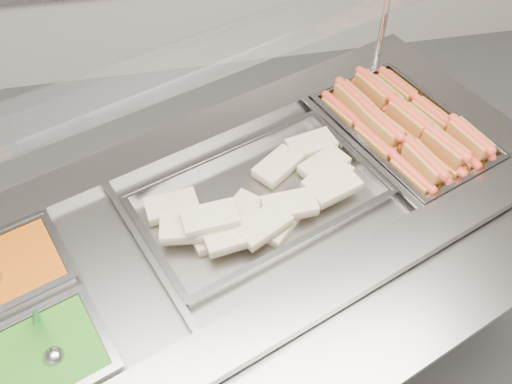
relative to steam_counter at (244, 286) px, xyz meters
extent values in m
cube|color=gray|center=(0.00, 0.00, -0.01)|extent=(2.07, 1.45, 0.93)
cube|color=gray|center=(0.14, -0.35, 0.47)|extent=(1.91, 0.86, 0.03)
cube|color=gray|center=(-0.14, 0.35, 0.47)|extent=(1.91, 0.86, 0.03)
cube|color=gray|center=(0.87, 0.34, 0.47)|extent=(0.35, 0.61, 0.03)
cube|color=black|center=(0.00, 0.00, 0.34)|extent=(1.83, 1.20, 0.02)
cube|color=gray|center=(0.43, 0.17, 0.48)|extent=(0.24, 0.57, 0.01)
cube|color=gray|center=(-0.30, -0.12, 0.48)|extent=(0.24, 0.57, 0.01)
cube|color=gray|center=(0.20, -0.51, 0.43)|extent=(1.88, 0.95, 0.02)
cylinder|color=silver|center=(0.64, 0.63, 0.72)|extent=(0.03, 0.03, 0.47)
cube|color=silver|center=(-0.08, 0.20, 0.89)|extent=(1.75, 0.93, 0.09)
cube|color=#B35909|center=(-0.69, -0.11, 0.44)|extent=(0.36, 0.33, 0.09)
cube|color=#1E6810|center=(-0.58, -0.40, 0.44)|extent=(0.36, 0.33, 0.09)
cube|color=#AC6F24|center=(0.56, 0.02, 0.46)|extent=(0.11, 0.17, 0.06)
cylinder|color=red|center=(0.56, 0.02, 0.48)|extent=(0.10, 0.17, 0.03)
cube|color=#AC6F24|center=(0.49, 0.20, 0.46)|extent=(0.11, 0.17, 0.06)
cylinder|color=red|center=(0.49, 0.20, 0.48)|extent=(0.10, 0.17, 0.03)
cube|color=#AC6F24|center=(0.43, 0.37, 0.46)|extent=(0.11, 0.17, 0.06)
cylinder|color=red|center=(0.43, 0.37, 0.48)|extent=(0.10, 0.17, 0.03)
cube|color=#AC6F24|center=(0.62, 0.05, 0.46)|extent=(0.11, 0.17, 0.06)
cylinder|color=red|center=(0.62, 0.05, 0.48)|extent=(0.10, 0.17, 0.03)
cube|color=#AC6F24|center=(0.56, 0.22, 0.46)|extent=(0.11, 0.17, 0.06)
cylinder|color=red|center=(0.56, 0.22, 0.48)|extent=(0.09, 0.18, 0.03)
cube|color=#AC6F24|center=(0.49, 0.39, 0.46)|extent=(0.11, 0.17, 0.06)
cylinder|color=red|center=(0.49, 0.39, 0.48)|extent=(0.09, 0.18, 0.03)
cube|color=#AC6F24|center=(0.69, 0.07, 0.46)|extent=(0.11, 0.17, 0.06)
cylinder|color=red|center=(0.69, 0.07, 0.48)|extent=(0.10, 0.17, 0.03)
cube|color=#AC6F24|center=(0.62, 0.24, 0.46)|extent=(0.11, 0.17, 0.06)
cylinder|color=red|center=(0.62, 0.24, 0.48)|extent=(0.09, 0.18, 0.03)
cube|color=#AC6F24|center=(0.55, 0.42, 0.46)|extent=(0.11, 0.17, 0.06)
cylinder|color=red|center=(0.55, 0.42, 0.48)|extent=(0.09, 0.18, 0.03)
cube|color=#AC6F24|center=(0.75, 0.10, 0.46)|extent=(0.11, 0.17, 0.06)
cylinder|color=red|center=(0.75, 0.10, 0.48)|extent=(0.09, 0.18, 0.03)
cube|color=#AC6F24|center=(0.68, 0.27, 0.46)|extent=(0.11, 0.17, 0.06)
cylinder|color=red|center=(0.68, 0.27, 0.48)|extent=(0.09, 0.18, 0.03)
cube|color=#AC6F24|center=(0.61, 0.44, 0.46)|extent=(0.11, 0.17, 0.06)
cylinder|color=red|center=(0.61, 0.44, 0.48)|extent=(0.09, 0.18, 0.03)
cube|color=#AC6F24|center=(0.81, 0.12, 0.46)|extent=(0.11, 0.17, 0.06)
cylinder|color=red|center=(0.81, 0.12, 0.48)|extent=(0.09, 0.18, 0.03)
cube|color=#AC6F24|center=(0.74, 0.29, 0.46)|extent=(0.11, 0.17, 0.06)
cylinder|color=red|center=(0.74, 0.29, 0.48)|extent=(0.10, 0.17, 0.03)
cube|color=#AC6F24|center=(0.67, 0.47, 0.46)|extent=(0.11, 0.17, 0.06)
cylinder|color=red|center=(0.67, 0.47, 0.48)|extent=(0.10, 0.18, 0.03)
cube|color=#AC6F24|center=(0.60, 0.03, 0.52)|extent=(0.10, 0.17, 0.06)
cylinder|color=red|center=(0.60, 0.03, 0.54)|extent=(0.08, 0.18, 0.03)
cube|color=#AC6F24|center=(0.52, 0.22, 0.52)|extent=(0.11, 0.17, 0.06)
cylinder|color=red|center=(0.52, 0.22, 0.54)|extent=(0.09, 0.18, 0.03)
cube|color=#AC6F24|center=(0.47, 0.37, 0.52)|extent=(0.11, 0.17, 0.06)
cylinder|color=red|center=(0.47, 0.37, 0.54)|extent=(0.09, 0.18, 0.03)
cube|color=#AC6F24|center=(0.69, 0.08, 0.52)|extent=(0.11, 0.17, 0.06)
cylinder|color=red|center=(0.69, 0.08, 0.54)|extent=(0.10, 0.17, 0.03)
cube|color=#AC6F24|center=(0.63, 0.24, 0.52)|extent=(0.11, 0.17, 0.06)
cylinder|color=red|center=(0.63, 0.24, 0.54)|extent=(0.10, 0.17, 0.03)
cube|color=#AC6F24|center=(0.56, 0.41, 0.52)|extent=(0.11, 0.17, 0.06)
cylinder|color=red|center=(0.56, 0.41, 0.54)|extent=(0.09, 0.18, 0.03)
cube|color=#AC6F24|center=(0.79, 0.10, 0.52)|extent=(0.10, 0.17, 0.06)
cylinder|color=red|center=(0.79, 0.10, 0.54)|extent=(0.09, 0.18, 0.03)
cube|color=tan|center=(-0.09, -0.09, 0.47)|extent=(0.18, 0.13, 0.03)
cube|color=tan|center=(-0.21, 0.04, 0.47)|extent=(0.17, 0.11, 0.03)
cube|color=tan|center=(-0.01, -0.03, 0.47)|extent=(0.17, 0.18, 0.03)
cube|color=tan|center=(0.29, 0.12, 0.47)|extent=(0.18, 0.16, 0.03)
cube|color=tan|center=(0.14, 0.14, 0.47)|extent=(0.18, 0.17, 0.03)
cube|color=tan|center=(0.10, -0.08, 0.47)|extent=(0.17, 0.18, 0.03)
cube|color=tan|center=(0.28, 0.22, 0.47)|extent=(0.18, 0.12, 0.03)
cube|color=tan|center=(-0.06, -0.05, 0.47)|extent=(0.16, 0.10, 0.03)
cube|color=tan|center=(0.05, -0.12, 0.51)|extent=(0.18, 0.16, 0.03)
cube|color=tan|center=(-0.05, -0.13, 0.51)|extent=(0.17, 0.12, 0.03)
cube|color=tan|center=(0.29, -0.01, 0.51)|extent=(0.18, 0.14, 0.03)
cube|color=tan|center=(0.28, 0.03, 0.51)|extent=(0.18, 0.17, 0.03)
cube|color=tan|center=(-0.17, -0.08, 0.51)|extent=(0.17, 0.11, 0.03)
cube|color=tan|center=(0.14, -0.05, 0.51)|extent=(0.17, 0.10, 0.03)
cube|color=tan|center=(-0.11, -0.08, 0.54)|extent=(0.17, 0.11, 0.03)
sphere|color=#B5B6BB|center=(-0.54, -0.40, 0.48)|extent=(0.06, 0.06, 0.06)
cylinder|color=#136F1F|center=(-0.58, -0.32, 0.54)|extent=(0.06, 0.13, 0.13)
camera|label=1|loc=(-0.16, -1.10, 1.83)|focal=40.00mm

